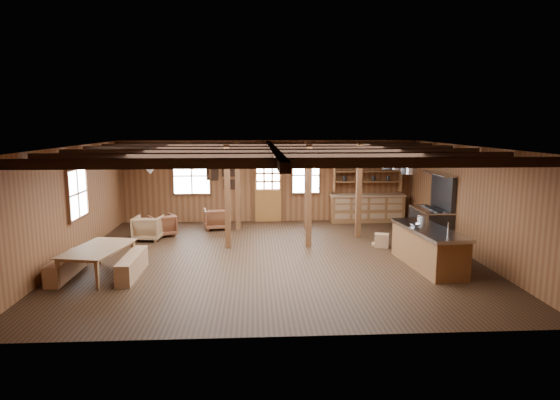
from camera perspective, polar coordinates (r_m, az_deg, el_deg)
The scene contains 22 objects.
room at distance 11.64m, azimuth -0.79°, elevation -0.35°, with size 10.04×9.04×2.84m.
ceiling_joists at distance 11.68m, azimuth -0.84°, elevation 6.00°, with size 9.80×8.82×0.18m.
timber_posts at distance 13.73m, azimuth 1.01°, elevation 1.11°, with size 3.95×2.35×2.80m.
back_door at distance 16.12m, azimuth -1.45°, elevation 0.46°, with size 1.02×0.08×2.15m.
window_back_left at distance 16.17m, azimuth -10.72°, elevation 2.90°, with size 1.32×0.06×1.32m.
window_back_right at distance 16.12m, azimuth 3.17°, elevation 3.03°, with size 1.02×0.06×1.32m.
window_left at distance 12.90m, azimuth -23.49°, elevation 0.72°, with size 0.14×1.24×1.32m.
notice_boards at distance 16.05m, azimuth -6.82°, elevation 3.09°, with size 1.08×0.03×0.90m.
back_counter at distance 16.38m, azimuth 10.56°, elevation -0.55°, with size 2.55×0.60×2.45m.
pendant_lamps at distance 12.64m, azimuth -11.26°, elevation 4.12°, with size 1.86×2.36×0.66m.
pot_rack at distance 12.20m, azimuth 13.54°, elevation 4.08°, with size 0.46×3.00×0.44m.
kitchen_island at distance 11.59m, azimuth 17.60°, elevation -5.50°, with size 1.12×2.57×1.20m.
step_stool at distance 13.16m, azimuth 12.28°, elevation -4.84°, with size 0.42×0.30×0.37m, color olive.
commercial_range at distance 14.19m, azimuth 18.07°, elevation -2.21°, with size 0.82×1.60×1.97m.
dining_table at distance 11.16m, azimuth -21.08°, elevation -7.06°, with size 1.85×1.03×0.65m, color olive.
bench_wall at distance 11.44m, azimuth -24.65°, elevation -7.42°, with size 0.31×1.65×0.45m, color olive.
bench_aisle at distance 11.00m, azimuth -17.57°, elevation -7.61°, with size 0.32×1.71×0.47m, color olive.
armchair_a at distance 14.54m, azimuth -14.16°, elevation -3.01°, with size 0.69×0.71×0.65m, color brown.
armchair_b at distance 15.16m, azimuth -7.82°, elevation -2.27°, with size 0.72×0.74×0.68m, color brown.
armchair_c at distance 14.14m, azimuth -15.77°, elevation -3.30°, with size 0.76×0.78×0.71m, color brown.
counter_pot at distance 12.21m, azimuth 17.03°, elevation -2.11°, with size 0.28×0.28×0.17m, color #ADB0B4.
bowl at distance 11.59m, azimuth 16.14°, elevation -2.93°, with size 0.25×0.25×0.06m, color silver.
Camera 1 is at (-0.48, -11.47, 3.34)m, focal length 30.00 mm.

